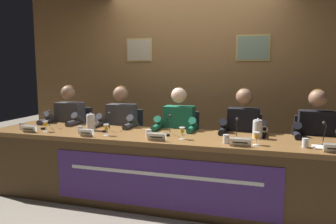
% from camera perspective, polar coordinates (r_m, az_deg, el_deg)
% --- Properties ---
extents(ground_plane, '(12.00, 12.00, 0.00)m').
position_cam_1_polar(ground_plane, '(3.71, -0.00, -15.46)').
color(ground_plane, gray).
extents(wall_back_panelled, '(5.35, 0.14, 2.60)m').
position_cam_1_polar(wall_back_panelled, '(4.70, 4.63, 5.71)').
color(wall_back_panelled, brown).
rests_on(wall_back_panelled, ground_plane).
extents(conference_table, '(4.15, 0.84, 0.75)m').
position_cam_1_polar(conference_table, '(3.43, -0.57, -8.14)').
color(conference_table, brown).
rests_on(conference_table, ground_plane).
extents(chair_far_left, '(0.44, 0.44, 0.92)m').
position_cam_1_polar(chair_far_left, '(4.73, -16.07, -4.97)').
color(chair_far_left, black).
rests_on(chair_far_left, ground_plane).
extents(panelist_far_left, '(0.51, 0.48, 1.25)m').
position_cam_1_polar(panelist_far_left, '(4.51, -17.57, -2.02)').
color(panelist_far_left, black).
rests_on(panelist_far_left, ground_plane).
extents(nameplate_far_left, '(0.18, 0.06, 0.08)m').
position_cam_1_polar(nameplate_far_left, '(3.94, -23.44, -2.76)').
color(nameplate_far_left, white).
rests_on(nameplate_far_left, conference_table).
extents(juice_glass_far_left, '(0.06, 0.06, 0.12)m').
position_cam_1_polar(juice_glass_far_left, '(3.91, -20.97, -2.04)').
color(juice_glass_far_left, white).
rests_on(juice_glass_far_left, conference_table).
extents(water_cup_far_left, '(0.06, 0.06, 0.08)m').
position_cam_1_polar(water_cup_far_left, '(4.16, -24.54, -2.34)').
color(water_cup_far_left, silver).
rests_on(water_cup_far_left, conference_table).
extents(microphone_far_left, '(0.06, 0.17, 0.22)m').
position_cam_1_polar(microphone_far_left, '(4.10, -20.97, -1.78)').
color(microphone_far_left, black).
rests_on(microphone_far_left, conference_table).
extents(chair_left, '(0.44, 0.44, 0.92)m').
position_cam_1_polar(chair_left, '(4.37, -7.49, -5.76)').
color(chair_left, black).
rests_on(chair_left, ground_plane).
extents(panelist_left, '(0.51, 0.48, 1.25)m').
position_cam_1_polar(panelist_left, '(4.13, -8.69, -2.61)').
color(panelist_left, black).
rests_on(panelist_left, ground_plane).
extents(nameplate_left, '(0.15, 0.06, 0.08)m').
position_cam_1_polar(nameplate_left, '(3.50, -14.29, -3.60)').
color(nameplate_left, white).
rests_on(nameplate_left, conference_table).
extents(juice_glass_left, '(0.06, 0.06, 0.12)m').
position_cam_1_polar(juice_glass_left, '(3.50, -10.92, -2.75)').
color(juice_glass_left, white).
rests_on(juice_glass_left, conference_table).
extents(water_cup_left, '(0.06, 0.06, 0.08)m').
position_cam_1_polar(water_cup_left, '(3.68, -15.32, -3.14)').
color(water_cup_left, silver).
rests_on(water_cup_left, conference_table).
extents(microphone_left, '(0.06, 0.17, 0.22)m').
position_cam_1_polar(microphone_left, '(3.73, -10.92, -2.30)').
color(microphone_left, black).
rests_on(microphone_left, conference_table).
extents(chair_center, '(0.44, 0.44, 0.92)m').
position_cam_1_polar(chair_center, '(4.12, 2.40, -6.51)').
color(chair_center, black).
rests_on(chair_center, ground_plane).
extents(panelist_center, '(0.51, 0.48, 1.25)m').
position_cam_1_polar(panelist_center, '(3.87, 1.69, -3.22)').
color(panelist_center, black).
rests_on(panelist_center, ground_plane).
extents(nameplate_center, '(0.19, 0.06, 0.08)m').
position_cam_1_polar(nameplate_center, '(3.20, -2.03, -4.43)').
color(nameplate_center, white).
rests_on(nameplate_center, conference_table).
extents(juice_glass_center, '(0.06, 0.06, 0.12)m').
position_cam_1_polar(juice_glass_center, '(3.26, 2.51, -3.38)').
color(juice_glass_center, white).
rests_on(juice_glass_center, conference_table).
extents(water_cup_center, '(0.06, 0.06, 0.08)m').
position_cam_1_polar(water_cup_center, '(3.34, -3.47, -3.95)').
color(water_cup_center, silver).
rests_on(water_cup_center, conference_table).
extents(microphone_center, '(0.06, 0.17, 0.22)m').
position_cam_1_polar(microphone_center, '(3.45, 0.02, -2.94)').
color(microphone_center, black).
rests_on(microphone_center, conference_table).
extents(chair_right, '(0.44, 0.44, 0.92)m').
position_cam_1_polar(chair_right, '(4.01, 13.22, -7.11)').
color(chair_right, black).
rests_on(chair_right, ground_plane).
extents(panelist_right, '(0.51, 0.48, 1.25)m').
position_cam_1_polar(panelist_right, '(3.75, 13.16, -3.76)').
color(panelist_right, black).
rests_on(panelist_right, ground_plane).
extents(nameplate_right, '(0.19, 0.06, 0.08)m').
position_cam_1_polar(nameplate_right, '(3.03, 12.72, -5.26)').
color(nameplate_right, white).
rests_on(nameplate_right, conference_table).
extents(juice_glass_right, '(0.06, 0.06, 0.12)m').
position_cam_1_polar(juice_glass_right, '(3.12, 15.41, -4.14)').
color(juice_glass_right, white).
rests_on(juice_glass_right, conference_table).
extents(water_cup_right, '(0.06, 0.06, 0.08)m').
position_cam_1_polar(water_cup_right, '(3.14, 10.27, -4.81)').
color(water_cup_right, silver).
rests_on(water_cup_right, conference_table).
extents(microphone_right, '(0.06, 0.17, 0.22)m').
position_cam_1_polar(microphone_right, '(3.29, 12.04, -3.62)').
color(microphone_right, black).
rests_on(microphone_right, conference_table).
extents(chair_far_right, '(0.44, 0.44, 0.92)m').
position_cam_1_polar(chair_far_right, '(4.04, 24.26, -7.46)').
color(chair_far_right, black).
rests_on(chair_far_right, ground_plane).
extents(panelist_far_right, '(0.51, 0.48, 1.25)m').
position_cam_1_polar(panelist_far_right, '(3.79, 24.89, -4.16)').
color(panelist_far_right, black).
rests_on(panelist_far_right, ground_plane).
extents(nameplate_far_right, '(0.18, 0.06, 0.08)m').
position_cam_1_polar(nameplate_far_right, '(3.08, 27.53, -5.75)').
color(nameplate_far_right, white).
rests_on(nameplate_far_right, conference_table).
extents(water_cup_far_right, '(0.06, 0.06, 0.08)m').
position_cam_1_polar(water_cup_far_right, '(3.18, 23.23, -5.15)').
color(water_cup_far_right, silver).
rests_on(water_cup_far_right, conference_table).
extents(microphone_far_right, '(0.06, 0.17, 0.22)m').
position_cam_1_polar(microphone_far_right, '(3.33, 26.09, -4.10)').
color(microphone_far_right, black).
rests_on(microphone_far_right, conference_table).
extents(water_pitcher_left_side, '(0.15, 0.10, 0.21)m').
position_cam_1_polar(water_pitcher_left_side, '(3.83, -13.55, -1.80)').
color(water_pitcher_left_side, silver).
rests_on(water_pitcher_left_side, conference_table).
extents(water_pitcher_right_side, '(0.15, 0.10, 0.21)m').
position_cam_1_polar(water_pitcher_right_side, '(3.42, 15.66, -2.96)').
color(water_pitcher_right_side, silver).
rests_on(water_pitcher_right_side, conference_table).
extents(document_stack_far_right, '(0.21, 0.15, 0.01)m').
position_cam_1_polar(document_stack_far_right, '(3.23, 26.17, -5.70)').
color(document_stack_far_right, white).
rests_on(document_stack_far_right, conference_table).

